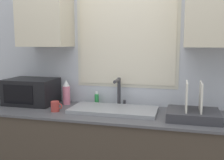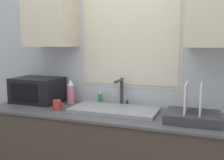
{
  "view_description": "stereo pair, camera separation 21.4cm",
  "coord_description": "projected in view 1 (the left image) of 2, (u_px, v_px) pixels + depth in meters",
  "views": [
    {
      "loc": [
        0.49,
        -1.8,
        1.52
      ],
      "look_at": [
        -0.05,
        0.27,
        1.22
      ],
      "focal_mm": 42.0,
      "sensor_mm": 36.0,
      "label": 1
    },
    {
      "loc": [
        0.69,
        -1.74,
        1.52
      ],
      "look_at": [
        -0.05,
        0.27,
        1.22
      ],
      "focal_mm": 42.0,
      "sensor_mm": 36.0,
      "label": 2
    }
  ],
  "objects": [
    {
      "name": "wall_back",
      "position": [
        126.0,
        55.0,
        2.43
      ],
      "size": [
        6.0,
        0.38,
        2.6
      ],
      "color": "silver",
      "rests_on": "ground_plane"
    },
    {
      "name": "soap_bottle",
      "position": [
        97.0,
        99.0,
        2.5
      ],
      "size": [
        0.04,
        0.04,
        0.12
      ],
      "color": "#268C3F",
      "rests_on": "countertop"
    },
    {
      "name": "faucet",
      "position": [
        119.0,
        90.0,
        2.4
      ],
      "size": [
        0.08,
        0.19,
        0.27
      ],
      "color": "#333338",
      "rests_on": "countertop"
    },
    {
      "name": "dish_rack",
      "position": [
        193.0,
        113.0,
        2.01
      ],
      "size": [
        0.39,
        0.32,
        0.29
      ],
      "color": "#333338",
      "rests_on": "countertop"
    },
    {
      "name": "mug_near_sink",
      "position": [
        55.0,
        106.0,
        2.24
      ],
      "size": [
        0.1,
        0.07,
        0.09
      ],
      "color": "#A53833",
      "rests_on": "countertop"
    },
    {
      "name": "sink_basin",
      "position": [
        113.0,
        110.0,
        2.25
      ],
      "size": [
        0.74,
        0.35,
        0.03
      ],
      "color": "gray",
      "rests_on": "countertop"
    },
    {
      "name": "spray_bottle",
      "position": [
        66.0,
        93.0,
        2.5
      ],
      "size": [
        0.07,
        0.07,
        0.24
      ],
      "color": "#D8728C",
      "rests_on": "countertop"
    },
    {
      "name": "microwave",
      "position": [
        32.0,
        91.0,
        2.52
      ],
      "size": [
        0.46,
        0.34,
        0.24
      ],
      "color": "black",
      "rests_on": "countertop"
    }
  ]
}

